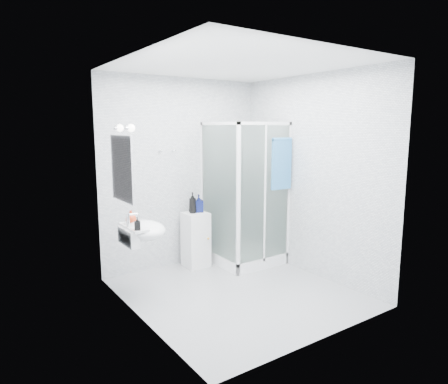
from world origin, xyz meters
TOP-DOWN VIEW (x-y plane):
  - room at (0.00, 0.00)m, footprint 2.40×2.60m
  - shower_enclosure at (0.67, 0.77)m, footprint 0.90×0.95m
  - wall_basin at (-0.99, 0.45)m, footprint 0.46×0.56m
  - mirror at (-1.19, 0.45)m, footprint 0.02×0.60m
  - vanity_lights at (-1.14, 0.45)m, footprint 0.10×0.40m
  - wall_hooks at (-0.25, 1.26)m, footprint 0.23×0.06m
  - storage_cabinet at (0.06, 1.05)m, footprint 0.32×0.34m
  - hand_towel at (1.00, 0.36)m, footprint 0.33×0.05m
  - shampoo_bottle_a at (0.02, 1.07)m, footprint 0.14×0.14m
  - shampoo_bottle_b at (0.12, 1.07)m, footprint 0.14×0.15m
  - soap_dispenser_orange at (-1.06, 0.57)m, footprint 0.15×0.15m
  - soap_dispenser_black at (-1.11, 0.26)m, footprint 0.08×0.08m

SIDE VIEW (x-z plane):
  - storage_cabinet at x=0.06m, z-range 0.00..0.77m
  - shower_enclosure at x=0.67m, z-range -0.55..1.45m
  - wall_basin at x=-0.99m, z-range 0.62..0.97m
  - shampoo_bottle_b at x=0.12m, z-range 0.77..1.01m
  - shampoo_bottle_a at x=0.02m, z-range 0.77..1.05m
  - soap_dispenser_black at x=-1.11m, z-range 0.86..1.00m
  - soap_dispenser_orange at x=-1.06m, z-range 0.86..1.01m
  - room at x=0.00m, z-range 0.00..2.60m
  - hand_towel at x=1.00m, z-range 1.12..1.81m
  - mirror at x=-1.19m, z-range 1.15..1.85m
  - wall_hooks at x=-0.25m, z-range 1.60..1.64m
  - vanity_lights at x=-1.14m, z-range 1.88..1.96m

